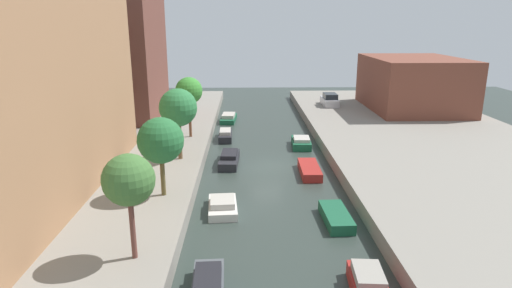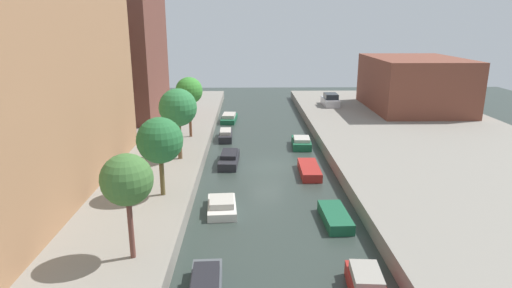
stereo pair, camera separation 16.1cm
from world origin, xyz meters
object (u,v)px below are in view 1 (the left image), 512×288
at_px(moored_boat_left_1, 223,206).
at_px(moored_boat_left_4, 229,118).
at_px(moored_boat_right_1, 336,217).
at_px(moored_boat_right_3, 301,142).
at_px(moored_boat_right_2, 310,170).
at_px(street_tree_0, 129,181).
at_px(parked_car, 330,100).
at_px(moored_boat_left_2, 229,159).
at_px(moored_boat_left_3, 225,135).
at_px(street_tree_2, 178,108).
at_px(low_block_right, 413,83).
at_px(street_tree_3, 189,91).
at_px(moored_boat_right_0, 369,286).
at_px(street_tree_1, 161,141).

distance_m(moored_boat_left_1, moored_boat_left_4, 24.55).
bearing_deg(moored_boat_right_1, moored_boat_right_3, 90.26).
height_order(moored_boat_right_2, moored_boat_right_3, moored_boat_right_3).
distance_m(street_tree_0, parked_car, 38.88).
relative_size(street_tree_0, moored_boat_left_2, 1.11).
bearing_deg(street_tree_0, moored_boat_left_3, 82.72).
relative_size(moored_boat_left_2, moored_boat_right_1, 1.21).
bearing_deg(moored_boat_left_3, street_tree_2, -108.15).
xyz_separation_m(street_tree_0, moored_boat_left_4, (3.05, 31.50, -4.27)).
bearing_deg(moored_boat_right_1, moored_boat_right_2, 92.48).
bearing_deg(moored_boat_right_3, street_tree_0, -115.79).
bearing_deg(moored_boat_right_1, low_block_right, 62.46).
height_order(street_tree_3, moored_boat_right_0, street_tree_3).
distance_m(street_tree_2, moored_boat_right_1, 14.35).
distance_m(moored_boat_left_3, moored_boat_right_1, 19.59).
relative_size(low_block_right, moored_boat_left_1, 3.99).
height_order(street_tree_2, moored_boat_right_3, street_tree_2).
relative_size(street_tree_3, moored_boat_right_2, 1.32).
distance_m(moored_boat_left_2, moored_boat_right_0, 18.86).
height_order(low_block_right, moored_boat_left_1, low_block_right).
bearing_deg(moored_boat_left_3, moored_boat_right_2, -56.24).
bearing_deg(street_tree_2, moored_boat_left_1, -64.50).
distance_m(low_block_right, street_tree_2, 31.08).
xyz_separation_m(moored_boat_left_1, moored_boat_left_4, (-0.50, 24.55, 0.02)).
relative_size(street_tree_0, street_tree_2, 0.89).
distance_m(street_tree_1, moored_boat_left_4, 24.78).
xyz_separation_m(moored_boat_left_1, moored_boat_right_3, (6.50, 13.84, 0.06)).
height_order(moored_boat_left_2, moored_boat_right_0, moored_boat_right_0).
relative_size(street_tree_3, moored_boat_left_1, 1.61).
height_order(street_tree_1, moored_boat_left_1, street_tree_1).
relative_size(street_tree_0, parked_car, 1.20).
height_order(moored_boat_left_3, moored_boat_right_1, moored_boat_left_3).
height_order(moored_boat_left_1, moored_boat_left_3, moored_boat_left_3).
relative_size(street_tree_2, moored_boat_left_3, 1.42).
bearing_deg(moored_boat_left_4, moored_boat_left_2, -87.77).
distance_m(parked_car, moored_boat_right_3, 15.76).
height_order(low_block_right, street_tree_0, low_block_right).
bearing_deg(moored_boat_right_2, street_tree_0, -125.92).
relative_size(street_tree_3, parked_car, 1.34).
relative_size(street_tree_1, moored_boat_right_3, 1.36).
xyz_separation_m(moored_boat_left_1, moored_boat_right_0, (6.53, -8.62, 0.11)).
height_order(street_tree_0, street_tree_3, street_tree_3).
bearing_deg(moored_boat_right_2, parked_car, 75.70).
height_order(moored_boat_left_4, moored_boat_right_3, moored_boat_right_3).
bearing_deg(moored_boat_right_2, street_tree_1, -147.43).
bearing_deg(street_tree_1, moored_boat_left_1, -4.60).
distance_m(street_tree_0, moored_boat_left_4, 31.94).
relative_size(moored_boat_left_3, moored_boat_right_2, 0.93).
xyz_separation_m(street_tree_1, moored_boat_right_2, (9.77, 6.24, -4.07)).
bearing_deg(moored_boat_left_4, street_tree_3, -106.09).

